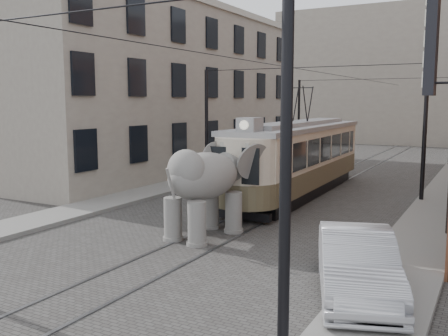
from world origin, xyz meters
The scene contains 10 objects.
ground centered at (0.00, 0.00, 0.00)m, with size 120.00×120.00×0.00m, color #42403D.
tram_rails centered at (0.00, 0.00, 0.01)m, with size 1.54×80.00×0.02m, color slate, non-canonical shape.
sidewalk_right centered at (6.00, 0.00, 0.07)m, with size 2.00×60.00×0.15m, color slate.
sidewalk_left centered at (-6.50, 0.00, 0.07)m, with size 2.00×60.00×0.15m, color slate.
stucco_building centered at (-11.00, 10.00, 5.00)m, with size 7.00×24.00×10.00m, color gray.
distant_block centered at (0.00, 40.00, 7.00)m, with size 28.00×10.00×14.00m, color gray.
catenary centered at (-0.20, 5.00, 3.00)m, with size 11.00×30.20×6.00m, color black, non-canonical shape.
tram centered at (-0.17, 5.34, 2.52)m, with size 2.62×12.69×5.04m, color beige, non-canonical shape.
elephant centered at (-0.28, -3.18, 1.52)m, with size 2.74×4.98×3.05m, color slate, non-canonical shape.
parked_car centered at (5.34, -5.93, 0.75)m, with size 1.60×4.56×1.50m, color #9F9EA3.
Camera 1 is at (7.90, -16.86, 4.35)m, focal length 40.22 mm.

